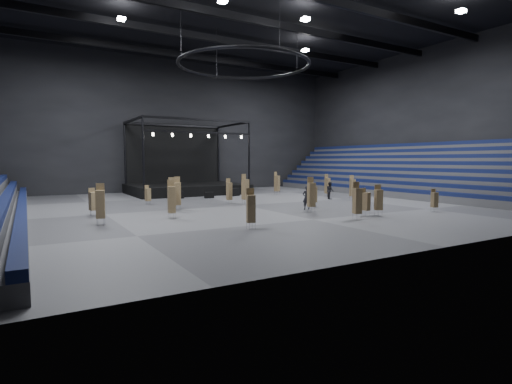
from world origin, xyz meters
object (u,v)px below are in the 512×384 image
flight_case_mid (209,195)px  chair_stack_7 (327,185)px  chair_stack_4 (434,199)px  chair_stack_6 (148,194)px  chair_stack_15 (229,191)px  chair_stack_0 (378,199)px  chair_stack_9 (311,194)px  chair_stack_10 (352,187)px  chair_stack_14 (277,183)px  chair_stack_13 (245,189)px  chair_stack_3 (357,200)px  chair_stack_2 (314,194)px  flight_case_left (178,195)px  chair_stack_1 (171,199)px  chair_stack_11 (93,201)px  chair_stack_17 (172,194)px  stage (185,182)px  chair_stack_8 (251,208)px  chair_stack_16 (366,201)px  flight_case_right (234,192)px  chair_stack_5 (100,204)px  crew_member (330,190)px  chair_stack_12 (178,193)px

flight_case_mid → chair_stack_7: (12.43, -5.57, 1.03)m
chair_stack_7 → chair_stack_4: bearing=-96.9°
chair_stack_6 → chair_stack_7: size_ratio=0.70×
chair_stack_6 → chair_stack_15: (7.15, -3.10, 0.26)m
chair_stack_0 → chair_stack_9: chair_stack_9 is taller
chair_stack_10 → chair_stack_14: bearing=124.1°
chair_stack_7 → chair_stack_14: bearing=120.6°
flight_case_mid → chair_stack_13: bearing=-85.4°
chair_stack_3 → chair_stack_7: 17.59m
chair_stack_2 → flight_case_left: bearing=141.9°
flight_case_mid → chair_stack_1: 15.83m
chair_stack_7 → chair_stack_11: (-25.82, -3.15, -0.22)m
chair_stack_4 → chair_stack_17: chair_stack_17 is taller
chair_stack_15 → chair_stack_6: bearing=152.7°
stage → chair_stack_8: 28.55m
stage → chair_stack_16: 27.57m
stage → chair_stack_9: size_ratio=4.83×
flight_case_mid → chair_stack_6: chair_stack_6 is taller
flight_case_right → chair_stack_15: size_ratio=0.55×
chair_stack_5 → chair_stack_6: chair_stack_5 is taller
chair_stack_6 → crew_member: (18.78, -4.45, -0.06)m
chair_stack_11 → chair_stack_10: bearing=-19.2°
flight_case_left → chair_stack_14: bearing=-7.2°
flight_case_right → chair_stack_13: chair_stack_13 is taller
chair_stack_11 → chair_stack_5: bearing=-109.9°
flight_case_mid → chair_stack_0: bearing=-73.7°
stage → chair_stack_10: (12.48, -17.56, -0.08)m
chair_stack_16 → chair_stack_9: bearing=105.3°
chair_stack_0 → chair_stack_4: size_ratio=1.26×
chair_stack_5 → chair_stack_17: chair_stack_17 is taller
chair_stack_2 → chair_stack_11: size_ratio=1.02×
flight_case_left → chair_stack_12: 10.30m
chair_stack_8 → chair_stack_11: chair_stack_8 is taller
chair_stack_8 → chair_stack_2: bearing=53.7°
chair_stack_1 → chair_stack_5: (-4.96, -0.47, -0.02)m
chair_stack_10 → chair_stack_17: chair_stack_17 is taller
chair_stack_4 → chair_stack_11: (-24.85, 11.56, 0.14)m
chair_stack_6 → chair_stack_12: bearing=-95.5°
chair_stack_8 → crew_member: size_ratio=1.34×
flight_case_mid → chair_stack_9: (2.49, -15.34, 1.15)m
chair_stack_5 → chair_stack_7: (26.05, 8.11, -0.06)m
chair_stack_16 → chair_stack_5: bearing=148.4°
chair_stack_7 → chair_stack_14: (-3.53, 5.29, 0.09)m
chair_stack_10 → chair_stack_13: (-11.88, 2.20, 0.13)m
flight_case_left → chair_stack_16: size_ratio=0.57×
chair_stack_5 → chair_stack_12: bearing=50.6°
chair_stack_9 → chair_stack_15: chair_stack_9 is taller
flight_case_right → chair_stack_6: bearing=-159.4°
chair_stack_0 → chair_stack_6: bearing=152.6°
chair_stack_9 → chair_stack_14: size_ratio=1.02×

